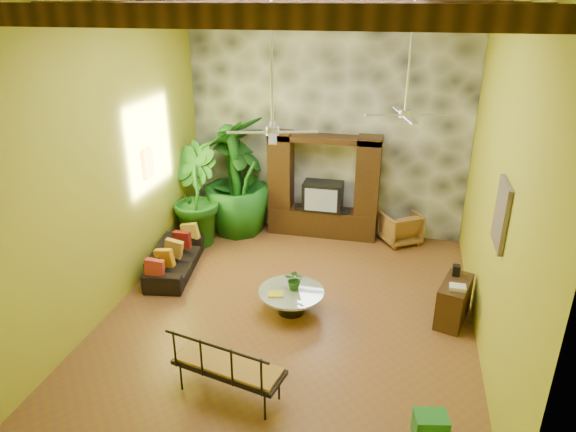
% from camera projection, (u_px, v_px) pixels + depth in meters
% --- Properties ---
extents(ground, '(7.00, 7.00, 0.00)m').
position_uv_depth(ground, '(292.00, 309.00, 8.81)').
color(ground, brown).
rests_on(ground, ground).
extents(back_wall, '(6.00, 0.02, 5.00)m').
position_uv_depth(back_wall, '(328.00, 121.00, 10.96)').
color(back_wall, gold).
rests_on(back_wall, ground).
extents(left_wall, '(0.02, 7.00, 5.00)m').
position_uv_depth(left_wall, '(115.00, 158.00, 8.44)').
color(left_wall, gold).
rests_on(left_wall, ground).
extents(right_wall, '(0.02, 7.00, 5.00)m').
position_uv_depth(right_wall, '(500.00, 185.00, 7.21)').
color(right_wall, gold).
rests_on(right_wall, ground).
extents(stone_accent_wall, '(5.98, 0.10, 4.98)m').
position_uv_depth(stone_accent_wall, '(327.00, 121.00, 10.91)').
color(stone_accent_wall, '#37393F').
rests_on(stone_accent_wall, ground).
extents(ceiling_beams, '(5.95, 5.36, 0.22)m').
position_uv_depth(ceiling_beams, '(293.00, 10.00, 6.93)').
color(ceiling_beams, '#3C2113').
rests_on(ceiling_beams, ceiling).
extents(entertainment_center, '(2.40, 0.55, 2.30)m').
position_uv_depth(entertainment_center, '(323.00, 194.00, 11.24)').
color(entertainment_center, black).
rests_on(entertainment_center, ground).
extents(ceiling_fan_front, '(1.28, 1.28, 1.86)m').
position_uv_depth(ceiling_fan_front, '(272.00, 117.00, 7.15)').
color(ceiling_fan_front, silver).
rests_on(ceiling_fan_front, ceiling).
extents(ceiling_fan_back, '(1.28, 1.28, 1.86)m').
position_uv_depth(ceiling_fan_back, '(406.00, 101.00, 8.21)').
color(ceiling_fan_back, silver).
rests_on(ceiling_fan_back, ceiling).
extents(wall_art_mask, '(0.06, 0.32, 0.55)m').
position_uv_depth(wall_art_mask, '(148.00, 164.00, 9.49)').
color(wall_art_mask, gold).
rests_on(wall_art_mask, left_wall).
extents(wall_art_painting, '(0.06, 0.70, 0.90)m').
position_uv_depth(wall_art_painting, '(501.00, 214.00, 6.76)').
color(wall_art_painting, '#235582').
rests_on(wall_art_painting, right_wall).
extents(sofa, '(0.99, 1.93, 0.54)m').
position_uv_depth(sofa, '(175.00, 259.00, 9.92)').
color(sofa, black).
rests_on(sofa, ground).
extents(wicker_armchair, '(1.04, 1.05, 0.70)m').
position_uv_depth(wicker_armchair, '(400.00, 227.00, 11.10)').
color(wicker_armchair, brown).
rests_on(wicker_armchair, ground).
extents(tall_plant_a, '(1.29, 1.45, 2.29)m').
position_uv_depth(tall_plant_a, '(241.00, 180.00, 11.57)').
color(tall_plant_a, '#1E5D18').
rests_on(tall_plant_a, ground).
extents(tall_plant_b, '(1.50, 1.52, 2.15)m').
position_uv_depth(tall_plant_b, '(194.00, 195.00, 10.83)').
color(tall_plant_b, '#1B5A17').
rests_on(tall_plant_b, ground).
extents(tall_plant_c, '(2.02, 2.02, 2.66)m').
position_uv_depth(tall_plant_c, '(237.00, 176.00, 11.24)').
color(tall_plant_c, '#1A651C').
rests_on(tall_plant_c, ground).
extents(coffee_table, '(1.11, 1.11, 0.40)m').
position_uv_depth(coffee_table, '(291.00, 298.00, 8.65)').
color(coffee_table, black).
rests_on(coffee_table, ground).
extents(centerpiece_plant, '(0.34, 0.30, 0.37)m').
position_uv_depth(centerpiece_plant, '(295.00, 280.00, 8.58)').
color(centerpiece_plant, '#225A17').
rests_on(centerpiece_plant, coffee_table).
extents(yellow_tray, '(0.29, 0.23, 0.03)m').
position_uv_depth(yellow_tray, '(276.00, 294.00, 8.48)').
color(yellow_tray, yellow).
rests_on(yellow_tray, coffee_table).
extents(iron_bench, '(1.58, 0.86, 0.57)m').
position_uv_depth(iron_bench, '(226.00, 366.00, 6.65)').
color(iron_bench, black).
rests_on(iron_bench, ground).
extents(side_console, '(0.64, 0.97, 0.71)m').
position_uv_depth(side_console, '(454.00, 302.00, 8.38)').
color(side_console, '#382311').
rests_on(side_console, ground).
extents(green_bin, '(0.45, 0.37, 0.35)m').
position_uv_depth(green_bin, '(430.00, 426.00, 6.18)').
color(green_bin, '#1E7338').
rests_on(green_bin, ground).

